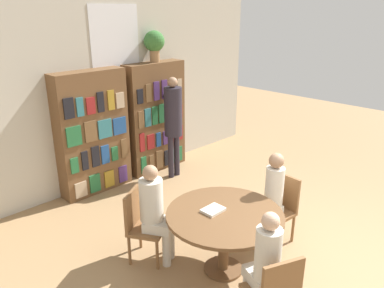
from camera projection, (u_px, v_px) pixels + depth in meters
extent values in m
plane|color=#9E7A51|center=(330.00, 279.00, 4.16)|extent=(16.00, 16.00, 0.00)
cube|color=beige|center=(118.00, 93.00, 6.28)|extent=(6.40, 0.06, 3.00)
cube|color=white|center=(115.00, 40.00, 5.96)|extent=(0.90, 0.01, 1.10)
cube|color=brown|center=(93.00, 133.00, 5.90)|extent=(1.16, 0.32, 1.96)
cube|color=tan|center=(81.00, 190.00, 5.80)|extent=(0.19, 0.02, 0.25)
cube|color=#236638|center=(95.00, 183.00, 5.96)|extent=(0.18, 0.02, 0.30)
cube|color=olive|center=(109.00, 179.00, 6.14)|extent=(0.17, 0.02, 0.28)
cube|color=#4C2D6B|center=(123.00, 174.00, 6.32)|extent=(0.16, 0.02, 0.28)
cube|color=#236638|center=(75.00, 166.00, 5.62)|extent=(0.12, 0.02, 0.24)
cube|color=black|center=(85.00, 161.00, 5.73)|extent=(0.10, 0.02, 0.30)
cube|color=black|center=(96.00, 157.00, 5.84)|extent=(0.13, 0.02, 0.33)
cube|color=navy|center=(105.00, 155.00, 5.97)|extent=(0.14, 0.02, 0.30)
cube|color=#236638|center=(115.00, 154.00, 6.09)|extent=(0.12, 0.02, 0.23)
cube|color=brown|center=(124.00, 148.00, 6.20)|extent=(0.11, 0.02, 0.32)
cube|color=#236638|center=(74.00, 136.00, 5.49)|extent=(0.23, 0.02, 0.30)
cube|color=brown|center=(91.00, 132.00, 5.67)|extent=(0.20, 0.02, 0.32)
cube|color=#2D707A|center=(105.00, 129.00, 5.84)|extent=(0.24, 0.02, 0.29)
cube|color=navy|center=(120.00, 126.00, 6.03)|extent=(0.24, 0.02, 0.27)
cube|color=black|center=(69.00, 108.00, 5.32)|extent=(0.16, 0.02, 0.30)
cube|color=#2D707A|center=(80.00, 107.00, 5.44)|extent=(0.11, 0.02, 0.28)
cube|color=maroon|center=(91.00, 106.00, 5.57)|extent=(0.14, 0.02, 0.25)
cube|color=black|center=(101.00, 102.00, 5.67)|extent=(0.11, 0.02, 0.31)
cube|color=olive|center=(111.00, 100.00, 5.79)|extent=(0.11, 0.02, 0.31)
cube|color=tan|center=(120.00, 100.00, 5.91)|extent=(0.15, 0.02, 0.25)
cube|color=brown|center=(155.00, 117.00, 6.75)|extent=(1.16, 0.32, 1.96)
cube|color=#236638|center=(144.00, 165.00, 6.61)|extent=(0.11, 0.02, 0.32)
cube|color=brown|center=(152.00, 163.00, 6.73)|extent=(0.10, 0.02, 0.30)
cube|color=brown|center=(159.00, 159.00, 6.84)|extent=(0.14, 0.02, 0.34)
cube|color=black|center=(167.00, 158.00, 6.97)|extent=(0.10, 0.02, 0.29)
cube|color=#236638|center=(173.00, 156.00, 7.09)|extent=(0.12, 0.02, 0.26)
cube|color=#236638|center=(180.00, 154.00, 7.20)|extent=(0.10, 0.02, 0.29)
cube|color=maroon|center=(142.00, 143.00, 6.45)|extent=(0.10, 0.02, 0.33)
cube|color=maroon|center=(151.00, 142.00, 6.59)|extent=(0.16, 0.02, 0.27)
cube|color=navy|center=(158.00, 140.00, 6.71)|extent=(0.10, 0.02, 0.26)
cube|color=#4C2D6B|center=(166.00, 138.00, 6.82)|extent=(0.12, 0.02, 0.25)
cube|color=maroon|center=(173.00, 134.00, 6.94)|extent=(0.13, 0.02, 0.29)
cube|color=maroon|center=(180.00, 133.00, 7.05)|extent=(0.13, 0.02, 0.28)
cube|color=brown|center=(141.00, 120.00, 6.32)|extent=(0.12, 0.02, 0.30)
cube|color=#2D707A|center=(148.00, 118.00, 6.41)|extent=(0.13, 0.02, 0.31)
cube|color=#236638|center=(155.00, 116.00, 6.51)|extent=(0.12, 0.02, 0.32)
cube|color=#236638|center=(162.00, 114.00, 6.61)|extent=(0.14, 0.02, 0.34)
cube|color=tan|center=(168.00, 113.00, 6.71)|extent=(0.09, 0.02, 0.31)
cube|color=black|center=(174.00, 113.00, 6.82)|extent=(0.12, 0.02, 0.25)
cube|color=maroon|center=(180.00, 111.00, 6.92)|extent=(0.11, 0.02, 0.25)
cube|color=black|center=(140.00, 97.00, 6.18)|extent=(0.11, 0.02, 0.24)
cube|color=brown|center=(148.00, 93.00, 6.29)|extent=(0.11, 0.02, 0.30)
cube|color=#4C2D6B|center=(157.00, 91.00, 6.40)|extent=(0.12, 0.02, 0.32)
cube|color=#4C2D6B|center=(165.00, 89.00, 6.52)|extent=(0.12, 0.02, 0.33)
cube|color=#236638|center=(172.00, 89.00, 6.64)|extent=(0.12, 0.02, 0.30)
cube|color=tan|center=(179.00, 87.00, 6.76)|extent=(0.10, 0.02, 0.30)
cylinder|color=#997047|center=(155.00, 56.00, 6.40)|extent=(0.17, 0.17, 0.21)
sphere|color=#387033|center=(154.00, 41.00, 6.32)|extent=(0.35, 0.35, 0.35)
cylinder|color=brown|center=(223.00, 268.00, 4.30)|extent=(0.44, 0.44, 0.03)
cylinder|color=brown|center=(224.00, 243.00, 4.19)|extent=(0.12, 0.12, 0.67)
cylinder|color=brown|center=(225.00, 215.00, 4.06)|extent=(1.29, 1.29, 0.04)
cube|color=brown|center=(282.00, 285.00, 3.14)|extent=(0.38, 0.19, 0.45)
cube|color=brown|center=(148.00, 229.00, 4.38)|extent=(0.55, 0.55, 0.04)
cube|color=brown|center=(132.00, 209.00, 4.34)|extent=(0.36, 0.24, 0.45)
cylinder|color=brown|center=(166.00, 238.00, 4.57)|extent=(0.04, 0.04, 0.38)
cylinder|color=brown|center=(157.00, 255.00, 4.26)|extent=(0.04, 0.04, 0.38)
cylinder|color=brown|center=(140.00, 234.00, 4.64)|extent=(0.04, 0.04, 0.38)
cylinder|color=brown|center=(129.00, 250.00, 4.33)|extent=(0.04, 0.04, 0.38)
cube|color=brown|center=(275.00, 213.00, 4.72)|extent=(0.43, 0.43, 0.04)
cube|color=brown|center=(285.00, 191.00, 4.74)|extent=(0.07, 0.40, 0.45)
cylinder|color=brown|center=(276.00, 238.00, 4.56)|extent=(0.04, 0.04, 0.38)
cylinder|color=brown|center=(255.00, 227.00, 4.81)|extent=(0.04, 0.04, 0.38)
cylinder|color=brown|center=(293.00, 228.00, 4.77)|extent=(0.04, 0.04, 0.38)
cylinder|color=brown|center=(272.00, 218.00, 5.01)|extent=(0.04, 0.04, 0.38)
cube|color=beige|center=(159.00, 225.00, 4.32)|extent=(0.40, 0.41, 0.12)
cylinder|color=beige|center=(151.00, 200.00, 4.23)|extent=(0.27, 0.27, 0.50)
sphere|color=#A37A5B|center=(150.00, 173.00, 4.12)|extent=(0.18, 0.18, 0.18)
cylinder|color=beige|center=(170.00, 242.00, 4.45)|extent=(0.10, 0.10, 0.42)
cylinder|color=beige|center=(167.00, 250.00, 4.32)|extent=(0.10, 0.10, 0.42)
cube|color=silver|center=(268.00, 211.00, 4.61)|extent=(0.34, 0.25, 0.12)
cylinder|color=silver|center=(274.00, 187.00, 4.55)|extent=(0.23, 0.23, 0.50)
sphere|color=#A37A5B|center=(277.00, 161.00, 4.43)|extent=(0.18, 0.18, 0.18)
cylinder|color=silver|center=(265.00, 235.00, 4.59)|extent=(0.10, 0.10, 0.42)
cylinder|color=silver|center=(257.00, 231.00, 4.68)|extent=(0.10, 0.10, 0.42)
cube|color=beige|center=(261.00, 277.00, 3.48)|extent=(0.34, 0.39, 0.12)
cylinder|color=beige|center=(268.00, 254.00, 3.30)|extent=(0.24, 0.24, 0.50)
sphere|color=tan|center=(271.00, 221.00, 3.19)|extent=(0.16, 0.16, 0.16)
cylinder|color=#28232D|center=(171.00, 157.00, 6.55)|extent=(0.10, 0.10, 0.77)
cylinder|color=#28232D|center=(177.00, 155.00, 6.65)|extent=(0.10, 0.10, 0.77)
cylinder|color=#28232D|center=(173.00, 112.00, 6.33)|extent=(0.31, 0.31, 0.83)
sphere|color=#A37A5B|center=(173.00, 82.00, 6.15)|extent=(0.17, 0.17, 0.17)
cylinder|color=#28232D|center=(166.00, 96.00, 6.50)|extent=(0.07, 0.30, 0.07)
cube|color=silver|center=(213.00, 210.00, 4.09)|extent=(0.24, 0.18, 0.03)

